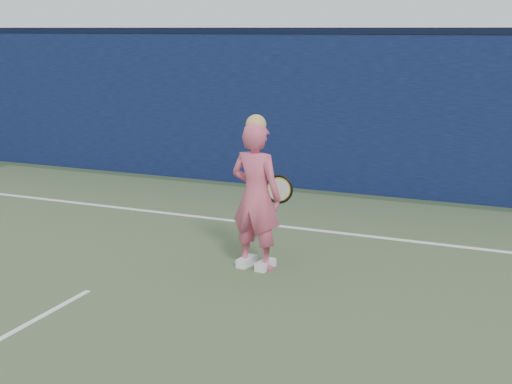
% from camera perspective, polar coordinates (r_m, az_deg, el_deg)
% --- Properties ---
extents(ground, '(80.00, 80.00, 0.00)m').
position_cam_1_polar(ground, '(6.72, -18.38, -10.41)').
color(ground, '#283B24').
rests_on(ground, ground).
extents(backstop_wall, '(24.00, 0.40, 2.50)m').
position_cam_1_polar(backstop_wall, '(11.90, 2.31, 6.50)').
color(backstop_wall, '#0C0F36').
rests_on(backstop_wall, ground).
extents(wall_cap, '(24.00, 0.42, 0.10)m').
position_cam_1_polar(wall_cap, '(11.82, 2.36, 12.77)').
color(wall_cap, black).
rests_on(wall_cap, backstop_wall).
extents(player, '(0.64, 0.46, 1.70)m').
position_cam_1_polar(player, '(7.71, -0.00, -0.30)').
color(player, '#D85471').
rests_on(player, ground).
extents(racket, '(0.62, 0.16, 0.33)m').
position_cam_1_polar(racket, '(8.07, 1.65, 0.19)').
color(racket, black).
rests_on(racket, ground).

